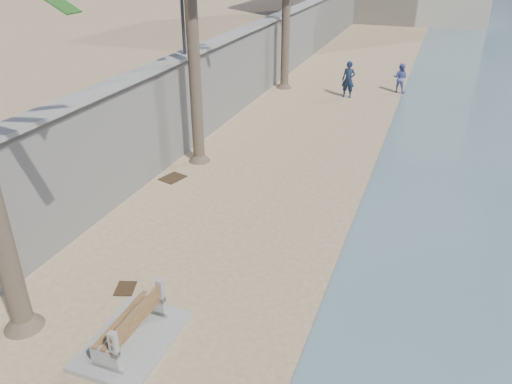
# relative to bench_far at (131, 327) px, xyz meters

# --- Properties ---
(seawall) EXTENTS (0.45, 70.00, 3.50)m
(seawall) POSITION_rel_bench_far_xyz_m (-3.88, 18.02, 1.33)
(seawall) COLOR gray
(seawall) RESTS_ON ground_plane
(wall_cap) EXTENTS (0.80, 70.00, 0.12)m
(wall_cap) POSITION_rel_bench_far_xyz_m (-3.88, 18.02, 3.13)
(wall_cap) COLOR gray
(wall_cap) RESTS_ON seawall
(bench_far) EXTENTS (1.56, 2.29, 0.95)m
(bench_far) POSITION_rel_bench_far_xyz_m (0.00, 0.00, 0.00)
(bench_far) COLOR gray
(bench_far) RESTS_ON ground_plane
(person_a) EXTENTS (0.79, 0.56, 2.12)m
(person_a) POSITION_rel_bench_far_xyz_m (0.67, 19.05, 0.64)
(person_a) COLOR #132035
(person_a) RESTS_ON ground_plane
(person_b) EXTENTS (0.94, 0.80, 1.71)m
(person_b) POSITION_rel_bench_far_xyz_m (3.07, 20.97, 0.44)
(person_b) COLOR #4B549B
(person_b) RESTS_ON ground_plane
(debris_c) EXTENTS (0.84, 0.95, 0.03)m
(debris_c) POSITION_rel_bench_far_xyz_m (-3.05, 7.21, -0.40)
(debris_c) COLOR #382616
(debris_c) RESTS_ON ground_plane
(debris_d) EXTENTS (0.59, 0.65, 0.03)m
(debris_d) POSITION_rel_bench_far_xyz_m (-1.14, 1.44, -0.40)
(debris_d) COLOR #382616
(debris_d) RESTS_ON ground_plane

